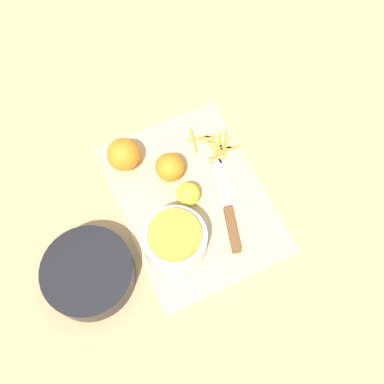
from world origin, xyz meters
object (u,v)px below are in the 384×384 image
(knife, at_px, (230,219))
(lemon, at_px, (188,194))
(bowl_speckled, at_px, (175,240))
(orange_right, at_px, (170,167))
(orange_left, at_px, (124,155))
(bowl_dark, at_px, (89,273))

(knife, relative_size, lemon, 4.36)
(bowl_speckled, height_order, knife, bowl_speckled)
(knife, height_order, orange_right, orange_right)
(orange_left, height_order, orange_right, orange_left)
(bowl_dark, xyz_separation_m, orange_left, (0.23, -0.17, 0.01))
(bowl_dark, bearing_deg, orange_left, -36.57)
(bowl_dark, relative_size, orange_right, 2.83)
(orange_left, bearing_deg, bowl_dark, 143.43)
(knife, xyz_separation_m, orange_right, (0.17, 0.08, 0.03))
(bowl_speckled, height_order, bowl_dark, bowl_speckled)
(orange_left, distance_m, orange_right, 0.12)
(bowl_speckled, height_order, lemon, bowl_speckled)
(bowl_speckled, xyz_separation_m, orange_left, (0.25, 0.03, 0.00))
(bowl_dark, height_order, lemon, bowl_dark)
(orange_left, relative_size, orange_right, 1.14)
(orange_left, relative_size, lemon, 1.44)
(bowl_speckled, xyz_separation_m, orange_right, (0.17, -0.06, -0.00))
(bowl_dark, xyz_separation_m, orange_right, (0.16, -0.26, 0.01))
(bowl_dark, height_order, knife, bowl_dark)
(bowl_dark, height_order, orange_right, orange_right)
(orange_right, bearing_deg, knife, -155.58)
(bowl_speckled, relative_size, orange_left, 1.79)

